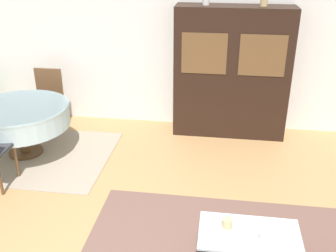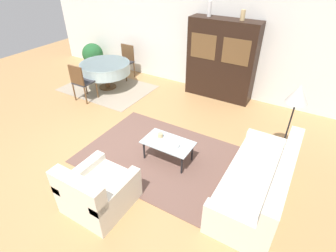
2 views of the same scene
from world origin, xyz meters
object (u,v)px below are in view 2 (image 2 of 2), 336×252
at_px(coffee_table, 168,144).
at_px(vase_short, 243,15).
at_px(dining_chair_near, 81,80).
at_px(bowl, 175,145).
at_px(couch, 259,184).
at_px(vase_tall, 209,9).
at_px(floor_lamp, 298,97).
at_px(cup, 160,135).
at_px(display_cabinet, 221,60).
at_px(dining_chair_far, 126,59).
at_px(potted_plant, 93,55).
at_px(armchair, 97,192).
at_px(dining_table, 105,68).

distance_m(coffee_table, vase_short, 3.40).
distance_m(dining_chair_near, bowl, 3.38).
relative_size(couch, vase_tall, 6.00).
xyz_separation_m(couch, floor_lamp, (0.12, 1.29, 0.93)).
relative_size(couch, cup, 21.45).
relative_size(display_cabinet, bowl, 11.54).
bearing_deg(cup, dining_chair_near, 163.76).
xyz_separation_m(coffee_table, vase_tall, (-0.62, 2.93, 1.78)).
bearing_deg(bowl, dining_chair_far, 139.73).
bearing_deg(vase_tall, vase_short, -0.00).
height_order(dining_chair_near, potted_plant, dining_chair_near).
bearing_deg(dining_chair_far, vase_short, -175.78).
bearing_deg(bowl, cup, 162.44).
height_order(armchair, display_cabinet, display_cabinet).
height_order(armchair, coffee_table, armchair).
height_order(coffee_table, dining_chair_near, dining_chair_near).
distance_m(armchair, cup, 1.53).
xyz_separation_m(armchair, coffee_table, (0.35, 1.46, 0.06)).
bearing_deg(coffee_table, potted_plant, 148.58).
bearing_deg(dining_chair_near, display_cabinet, 35.17).
relative_size(dining_chair_near, vase_tall, 2.83).
distance_m(armchair, vase_tall, 4.76).
height_order(couch, coffee_table, couch).
relative_size(armchair, vase_short, 4.12).
bearing_deg(dining_table, vase_tall, 24.83).
bearing_deg(couch, coffee_table, 87.49).
distance_m(armchair, dining_chair_near, 3.61).
bearing_deg(armchair, couch, 34.53).
relative_size(armchair, dining_table, 0.68).
bearing_deg(display_cabinet, dining_chair_far, -175.25).
bearing_deg(cup, display_cabinet, 89.86).
height_order(couch, potted_plant, couch).
relative_size(dining_table, cup, 14.25).
bearing_deg(coffee_table, armchair, -103.46).
bearing_deg(bowl, dining_table, 150.29).
bearing_deg(vase_short, vase_tall, 180.00).
bearing_deg(potted_plant, vase_tall, 2.78).
bearing_deg(vase_tall, dining_chair_near, -140.39).
bearing_deg(armchair, vase_short, 83.10).
bearing_deg(armchair, potted_plant, 134.61).
relative_size(bowl, potted_plant, 0.21).
distance_m(floor_lamp, bowl, 2.21).
bearing_deg(display_cabinet, vase_tall, 179.88).
bearing_deg(cup, dining_table, 148.92).
bearing_deg(floor_lamp, bowl, -141.92).
bearing_deg(bowl, floor_lamp, 38.08).
relative_size(display_cabinet, cup, 20.74).
bearing_deg(vase_short, couch, -63.77).
xyz_separation_m(display_cabinet, dining_chair_far, (-2.88, -0.24, -0.43)).
xyz_separation_m(couch, vase_tall, (-2.28, 3.00, 1.84)).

